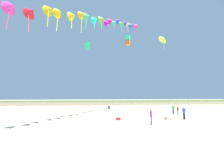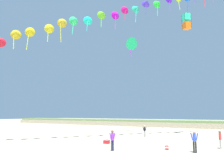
{
  "view_description": "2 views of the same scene",
  "coord_description": "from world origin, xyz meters",
  "px_view_note": "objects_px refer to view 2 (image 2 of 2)",
  "views": [
    {
      "loc": [
        -4.82,
        -12.54,
        3.27
      ],
      "look_at": [
        -1.85,
        9.28,
        5.73
      ],
      "focal_mm": 24.0,
      "sensor_mm": 36.0,
      "label": 1
    },
    {
      "loc": [
        13.31,
        -12.46,
        3.01
      ],
      "look_at": [
        -2.7,
        11.01,
        7.22
      ],
      "focal_mm": 38.0,
      "sensor_mm": 36.0,
      "label": 2
    }
  ],
  "objects_px": {
    "person_near_right": "(145,130)",
    "person_far_left": "(112,139)",
    "beach_cooler": "(107,142)",
    "large_kite_high_solo": "(186,22)",
    "person_far_right": "(220,138)",
    "person_near_left": "(194,140)",
    "large_kite_mid_trail": "(131,44)",
    "beach_ball": "(167,147)"
  },
  "relations": [
    {
      "from": "person_near_right",
      "to": "person_far_left",
      "type": "bearing_deg",
      "value": -75.05
    },
    {
      "from": "person_near_right",
      "to": "large_kite_high_solo",
      "type": "relative_size",
      "value": 0.65
    },
    {
      "from": "person_near_left",
      "to": "person_near_right",
      "type": "bearing_deg",
      "value": 133.23
    },
    {
      "from": "person_near_right",
      "to": "large_kite_mid_trail",
      "type": "distance_m",
      "value": 15.72
    },
    {
      "from": "large_kite_high_solo",
      "to": "beach_ball",
      "type": "relative_size",
      "value": 6.4
    },
    {
      "from": "person_near_right",
      "to": "person_far_right",
      "type": "distance_m",
      "value": 12.33
    },
    {
      "from": "person_near_left",
      "to": "large_kite_high_solo",
      "type": "distance_m",
      "value": 21.49
    },
    {
      "from": "beach_cooler",
      "to": "beach_ball",
      "type": "relative_size",
      "value": 1.59
    },
    {
      "from": "person_near_left",
      "to": "person_far_left",
      "type": "distance_m",
      "value": 6.55
    },
    {
      "from": "person_near_right",
      "to": "large_kite_mid_trail",
      "type": "bearing_deg",
      "value": 134.25
    },
    {
      "from": "person_far_left",
      "to": "person_far_right",
      "type": "xyz_separation_m",
      "value": [
        7.16,
        6.32,
        -0.07
      ]
    },
    {
      "from": "person_near_right",
      "to": "beach_cooler",
      "type": "distance_m",
      "value": 9.11
    },
    {
      "from": "person_near_left",
      "to": "beach_cooler",
      "type": "bearing_deg",
      "value": 174.89
    },
    {
      "from": "person_near_left",
      "to": "beach_ball",
      "type": "bearing_deg",
      "value": 170.46
    },
    {
      "from": "beach_ball",
      "to": "person_near_right",
      "type": "bearing_deg",
      "value": 125.76
    },
    {
      "from": "person_far_left",
      "to": "beach_ball",
      "type": "height_order",
      "value": "person_far_left"
    },
    {
      "from": "person_near_right",
      "to": "large_kite_high_solo",
      "type": "xyz_separation_m",
      "value": [
        5.03,
        4.34,
        15.65
      ]
    },
    {
      "from": "person_far_left",
      "to": "large_kite_high_solo",
      "type": "relative_size",
      "value": 0.72
    },
    {
      "from": "person_far_right",
      "to": "person_far_left",
      "type": "bearing_deg",
      "value": -138.54
    },
    {
      "from": "person_far_right",
      "to": "beach_cooler",
      "type": "bearing_deg",
      "value": -165.37
    },
    {
      "from": "person_near_right",
      "to": "beach_ball",
      "type": "bearing_deg",
      "value": -54.24
    },
    {
      "from": "person_far_left",
      "to": "beach_ball",
      "type": "bearing_deg",
      "value": 43.18
    },
    {
      "from": "large_kite_mid_trail",
      "to": "large_kite_high_solo",
      "type": "relative_size",
      "value": 1.54
    },
    {
      "from": "person_near_right",
      "to": "person_far_left",
      "type": "height_order",
      "value": "person_far_left"
    },
    {
      "from": "large_kite_high_solo",
      "to": "person_far_left",
      "type": "bearing_deg",
      "value": -95.47
    },
    {
      "from": "person_far_right",
      "to": "beach_ball",
      "type": "height_order",
      "value": "person_far_right"
    },
    {
      "from": "person_far_left",
      "to": "large_kite_high_solo",
      "type": "distance_m",
      "value": 23.13
    },
    {
      "from": "person_far_left",
      "to": "person_far_right",
      "type": "bearing_deg",
      "value": 41.46
    },
    {
      "from": "beach_cooler",
      "to": "beach_ball",
      "type": "height_order",
      "value": "beach_cooler"
    },
    {
      "from": "person_far_right",
      "to": "beach_ball",
      "type": "xyz_separation_m",
      "value": [
        -3.72,
        -3.1,
        -0.72
      ]
    },
    {
      "from": "person_near_left",
      "to": "large_kite_high_solo",
      "type": "bearing_deg",
      "value": 106.73
    },
    {
      "from": "person_near_left",
      "to": "person_far_left",
      "type": "height_order",
      "value": "person_near_left"
    },
    {
      "from": "large_kite_mid_trail",
      "to": "beach_cooler",
      "type": "height_order",
      "value": "large_kite_mid_trail"
    },
    {
      "from": "large_kite_high_solo",
      "to": "beach_cooler",
      "type": "distance_m",
      "value": 21.67
    },
    {
      "from": "beach_cooler",
      "to": "beach_ball",
      "type": "bearing_deg",
      "value": -3.43
    },
    {
      "from": "large_kite_high_solo",
      "to": "large_kite_mid_trail",
      "type": "bearing_deg",
      "value": 176.48
    },
    {
      "from": "large_kite_high_solo",
      "to": "beach_ball",
      "type": "xyz_separation_m",
      "value": [
        1.8,
        -13.82,
        -16.34
      ]
    },
    {
      "from": "person_far_left",
      "to": "person_far_right",
      "type": "distance_m",
      "value": 9.55
    },
    {
      "from": "person_far_left",
      "to": "large_kite_mid_trail",
      "type": "relative_size",
      "value": 0.47
    },
    {
      "from": "person_far_left",
      "to": "person_near_left",
      "type": "bearing_deg",
      "value": 25.42
    },
    {
      "from": "person_near_right",
      "to": "person_near_left",
      "type": "bearing_deg",
      "value": -46.77
    },
    {
      "from": "beach_cooler",
      "to": "person_far_left",
      "type": "bearing_deg",
      "value": -48.66
    }
  ]
}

